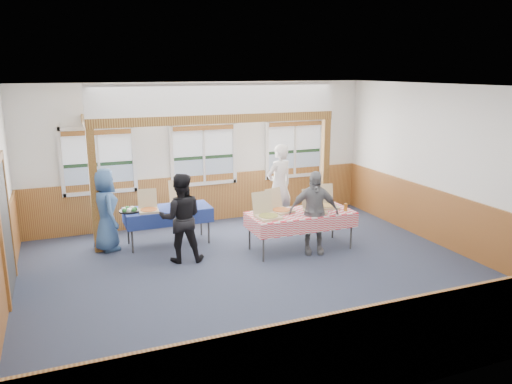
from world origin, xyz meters
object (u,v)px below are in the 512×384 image
table_right (301,215)px  woman_white (279,185)px  table_left (168,211)px  woman_black (181,218)px  person_grey (314,212)px  man_blue (104,210)px

table_right → woman_white: size_ratio=1.16×
table_left → woman_white: woman_white is taller
table_left → woman_black: (0.04, -1.01, 0.13)m
woman_black → person_grey: bearing=-178.8°
woman_white → woman_black: woman_white is taller
woman_black → man_blue: bearing=-28.9°
woman_black → man_blue: size_ratio=1.01×
table_right → man_blue: 3.82m
table_left → table_right: bearing=-29.4°
man_blue → person_grey: 4.05m
table_right → woman_white: (0.25, 1.58, 0.23)m
woman_white → man_blue: bearing=-14.8°
table_right → person_grey: person_grey is taller
table_right → woman_black: woman_black is taller
table_right → man_blue: man_blue is taller
table_left → woman_white: 2.63m
table_left → table_right: size_ratio=0.80×
table_right → person_grey: size_ratio=1.34×
woman_white → woman_black: 2.88m
woman_black → man_blue: (-1.24, 1.13, -0.01)m
table_left → woman_white: (2.60, 0.30, 0.24)m
table_left → person_grey: size_ratio=1.06×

